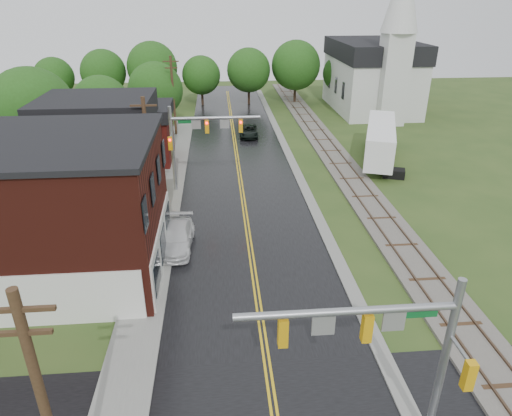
{
  "coord_description": "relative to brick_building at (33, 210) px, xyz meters",
  "views": [
    {
      "loc": [
        -1.84,
        -9.29,
        15.28
      ],
      "look_at": [
        0.28,
        15.53,
        3.5
      ],
      "focal_mm": 32.0,
      "sensor_mm": 36.0,
      "label": 1
    }
  ],
  "objects": [
    {
      "name": "tree_left_c",
      "position": [
        -1.36,
        24.9,
        0.36
      ],
      "size": [
        6.0,
        6.0,
        7.65
      ],
      "color": "black",
      "rests_on": "ground"
    },
    {
      "name": "tree_left_b",
      "position": [
        -5.36,
        16.9,
        1.57
      ],
      "size": [
        7.6,
        7.6,
        9.69
      ],
      "color": "black",
      "rests_on": "ground"
    },
    {
      "name": "tree_left_e",
      "position": [
        3.64,
        30.9,
        0.66
      ],
      "size": [
        6.4,
        6.4,
        8.16
      ],
      "color": "black",
      "rests_on": "ground"
    },
    {
      "name": "traffic_signal_far",
      "position": [
        9.01,
        12.0,
        0.82
      ],
      "size": [
        7.34,
        0.43,
        7.2
      ],
      "color": "gray",
      "rests_on": "ground"
    },
    {
      "name": "curb_right",
      "position": [
        17.88,
        20.0,
        -4.15
      ],
      "size": [
        0.8,
        70.0,
        0.12
      ],
      "primitive_type": "cube",
      "color": "gray",
      "rests_on": "ground"
    },
    {
      "name": "traffic_signal_near",
      "position": [
        15.96,
        -13.0,
        0.82
      ],
      "size": [
        7.34,
        0.3,
        7.2
      ],
      "color": "gray",
      "rests_on": "ground"
    },
    {
      "name": "utility_pole_c",
      "position": [
        5.68,
        29.0,
        0.57
      ],
      "size": [
        1.8,
        0.28,
        9.0
      ],
      "color": "#382616",
      "rests_on": "ground"
    },
    {
      "name": "church",
      "position": [
        32.48,
        38.74,
        1.68
      ],
      "size": [
        10.4,
        18.4,
        20.0
      ],
      "color": "silver",
      "rests_on": "ground"
    },
    {
      "name": "semi_trailer",
      "position": [
        26.49,
        17.76,
        -1.91
      ],
      "size": [
        6.33,
        11.97,
        3.75
      ],
      "color": "black",
      "rests_on": "ground"
    },
    {
      "name": "darkred_building",
      "position": [
        2.48,
        20.0,
        -1.95
      ],
      "size": [
        7.0,
        6.0,
        4.4
      ],
      "primitive_type": "cube",
      "color": "#3F0F0C",
      "rests_on": "ground"
    },
    {
      "name": "utility_pole_b",
      "position": [
        5.68,
        7.0,
        0.57
      ],
      "size": [
        1.8,
        0.28,
        9.0
      ],
      "color": "#382616",
      "rests_on": "ground"
    },
    {
      "name": "sidewalk_left",
      "position": [
        6.28,
        10.0,
        -4.15
      ],
      "size": [
        2.4,
        50.0,
        0.12
      ],
      "primitive_type": "cube",
      "color": "gray",
      "rests_on": "ground"
    },
    {
      "name": "railroad",
      "position": [
        22.48,
        20.0,
        -4.05
      ],
      "size": [
        3.2,
        80.0,
        0.3
      ],
      "color": "#59544C",
      "rests_on": "ground"
    },
    {
      "name": "pickup_white",
      "position": [
        7.68,
        2.27,
        -3.42
      ],
      "size": [
        2.33,
        5.16,
        1.47
      ],
      "primitive_type": "imported",
      "rotation": [
        0.0,
        0.0,
        -0.05
      ],
      "color": "silver",
      "rests_on": "ground"
    },
    {
      "name": "yellow_house",
      "position": [
        1.48,
        11.0,
        -0.95
      ],
      "size": [
        8.0,
        7.0,
        6.4
      ],
      "primitive_type": "cube",
      "color": "tan",
      "rests_on": "ground"
    },
    {
      "name": "brick_building",
      "position": [
        0.0,
        0.0,
        0.0
      ],
      "size": [
        14.3,
        10.3,
        8.3
      ],
      "color": "#4C1710",
      "rests_on": "ground"
    },
    {
      "name": "main_road",
      "position": [
        12.48,
        15.0,
        -4.15
      ],
      "size": [
        10.0,
        90.0,
        0.02
      ],
      "primitive_type": "cube",
      "color": "black",
      "rests_on": "ground"
    },
    {
      "name": "suv_dark",
      "position": [
        14.22,
        27.61,
        -3.52
      ],
      "size": [
        2.27,
        4.62,
        1.26
      ],
      "primitive_type": "imported",
      "rotation": [
        0.0,
        0.0,
        -0.04
      ],
      "color": "black",
      "rests_on": "ground"
    }
  ]
}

